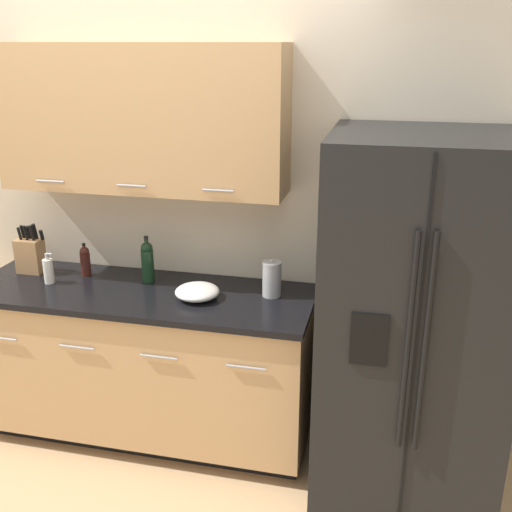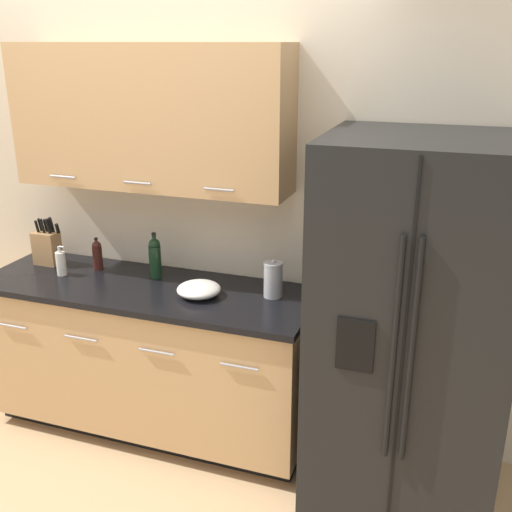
{
  "view_description": "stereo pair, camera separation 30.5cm",
  "coord_description": "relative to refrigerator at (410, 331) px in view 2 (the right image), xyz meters",
  "views": [
    {
      "loc": [
        1.34,
        -2.13,
        2.2
      ],
      "look_at": [
        0.7,
        0.68,
        1.17
      ],
      "focal_mm": 42.0,
      "sensor_mm": 36.0,
      "label": 1
    },
    {
      "loc": [
        1.64,
        -2.04,
        2.2
      ],
      "look_at": [
        0.7,
        0.68,
        1.17
      ],
      "focal_mm": 42.0,
      "sensor_mm": 36.0,
      "label": 2
    }
  ],
  "objects": [
    {
      "name": "ground_plane",
      "position": [
        -1.5,
        -0.59,
        -0.91
      ],
      "size": [
        14.0,
        14.0,
        0.0
      ],
      "primitive_type": "plane",
      "color": "tan"
    },
    {
      "name": "wall_back",
      "position": [
        -1.49,
        0.39,
        0.5
      ],
      "size": [
        10.0,
        0.39,
        2.6
      ],
      "color": "beige",
      "rests_on": "ground_plane"
    },
    {
      "name": "counter_unit",
      "position": [
        -1.46,
        0.09,
        -0.45
      ],
      "size": [
        1.91,
        0.64,
        0.92
      ],
      "color": "black",
      "rests_on": "ground_plane"
    },
    {
      "name": "refrigerator",
      "position": [
        0.0,
        0.0,
        0.0
      ],
      "size": [
        0.87,
        0.82,
        1.83
      ],
      "color": "black",
      "rests_on": "ground_plane"
    },
    {
      "name": "knife_block",
      "position": [
        -2.18,
        0.2,
        0.11
      ],
      "size": [
        0.17,
        0.1,
        0.3
      ],
      "color": "#A87A4C",
      "rests_on": "counter_unit"
    },
    {
      "name": "wine_bottle",
      "position": [
        -1.46,
        0.21,
        0.13
      ],
      "size": [
        0.07,
        0.07,
        0.27
      ],
      "color": "black",
      "rests_on": "counter_unit"
    },
    {
      "name": "soap_dispenser",
      "position": [
        -1.99,
        0.07,
        0.08
      ],
      "size": [
        0.06,
        0.06,
        0.18
      ],
      "color": "silver",
      "rests_on": "counter_unit"
    },
    {
      "name": "oil_bottle",
      "position": [
        -1.84,
        0.22,
        0.09
      ],
      "size": [
        0.06,
        0.06,
        0.2
      ],
      "color": "#3D1914",
      "rests_on": "counter_unit"
    },
    {
      "name": "steel_canister",
      "position": [
        -0.73,
        0.17,
        0.1
      ],
      "size": [
        0.1,
        0.1,
        0.21
      ],
      "color": "#A3A3A5",
      "rests_on": "counter_unit"
    },
    {
      "name": "mixing_bowl",
      "position": [
        -1.11,
        0.05,
        0.04
      ],
      "size": [
        0.24,
        0.24,
        0.07
      ],
      "color": "white",
      "rests_on": "counter_unit"
    }
  ]
}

